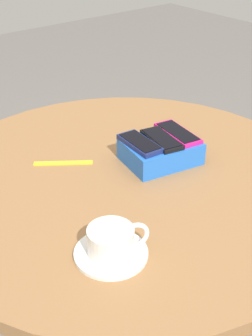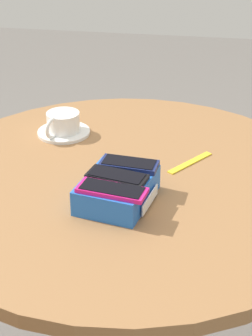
{
  "view_description": "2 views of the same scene",
  "coord_description": "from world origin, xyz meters",
  "px_view_note": "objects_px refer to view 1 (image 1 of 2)",
  "views": [
    {
      "loc": [
        0.58,
        0.72,
        1.34
      ],
      "look_at": [
        0.0,
        0.0,
        0.79
      ],
      "focal_mm": 50.0,
      "sensor_mm": 36.0,
      "label": 1
    },
    {
      "loc": [
        -1.08,
        -0.18,
        1.38
      ],
      "look_at": [
        0.0,
        0.0,
        0.79
      ],
      "focal_mm": 60.0,
      "sensor_mm": 36.0,
      "label": 2
    }
  ],
  "objects_px": {
    "saucer": "(111,253)",
    "phone_navy": "(140,143)",
    "phone_box": "(159,151)",
    "phone_magenta": "(179,133)",
    "lanyard_strap": "(63,163)",
    "round_table": "(126,217)",
    "phone_black": "(161,139)",
    "coffee_cup": "(112,240)"
  },
  "relations": [
    {
      "from": "lanyard_strap",
      "to": "phone_navy",
      "type": "bearing_deg",
      "value": 138.7
    },
    {
      "from": "saucer",
      "to": "coffee_cup",
      "type": "xyz_separation_m",
      "value": [
        -0.0,
        0.0,
        0.03
      ]
    },
    {
      "from": "phone_box",
      "to": "lanyard_strap",
      "type": "bearing_deg",
      "value": -34.79
    },
    {
      "from": "saucer",
      "to": "lanyard_strap",
      "type": "bearing_deg",
      "value": -108.12
    },
    {
      "from": "phone_navy",
      "to": "coffee_cup",
      "type": "xyz_separation_m",
      "value": [
        0.25,
        0.21,
        -0.03
      ]
    },
    {
      "from": "phone_box",
      "to": "phone_navy",
      "type": "relative_size",
      "value": 1.54
    },
    {
      "from": "saucer",
      "to": "phone_magenta",
      "type": "bearing_deg",
      "value": -151.54
    },
    {
      "from": "saucer",
      "to": "lanyard_strap",
      "type": "xyz_separation_m",
      "value": [
        -0.11,
        -0.33,
        -0.0
      ]
    },
    {
      "from": "phone_black",
      "to": "saucer",
      "type": "relative_size",
      "value": 0.96
    },
    {
      "from": "phone_black",
      "to": "lanyard_strap",
      "type": "relative_size",
      "value": 0.92
    },
    {
      "from": "lanyard_strap",
      "to": "phone_box",
      "type": "bearing_deg",
      "value": 145.21
    },
    {
      "from": "phone_navy",
      "to": "coffee_cup",
      "type": "bearing_deg",
      "value": 41.03
    },
    {
      "from": "phone_magenta",
      "to": "saucer",
      "type": "xyz_separation_m",
      "value": [
        0.36,
        0.19,
        -0.05
      ]
    },
    {
      "from": "phone_magenta",
      "to": "lanyard_strap",
      "type": "relative_size",
      "value": 1.0
    },
    {
      "from": "phone_box",
      "to": "saucer",
      "type": "distance_m",
      "value": 0.36
    },
    {
      "from": "phone_magenta",
      "to": "saucer",
      "type": "bearing_deg",
      "value": 28.46
    },
    {
      "from": "lanyard_strap",
      "to": "coffee_cup",
      "type": "bearing_deg",
      "value": 72.39
    },
    {
      "from": "saucer",
      "to": "phone_navy",
      "type": "bearing_deg",
      "value": -139.44
    },
    {
      "from": "phone_navy",
      "to": "lanyard_strap",
      "type": "height_order",
      "value": "phone_navy"
    },
    {
      "from": "round_table",
      "to": "phone_magenta",
      "type": "bearing_deg",
      "value": 178.88
    },
    {
      "from": "phone_box",
      "to": "phone_navy",
      "type": "xyz_separation_m",
      "value": [
        0.05,
        -0.01,
        0.03
      ]
    },
    {
      "from": "phone_box",
      "to": "coffee_cup",
      "type": "xyz_separation_m",
      "value": [
        0.3,
        0.2,
        0.01
      ]
    },
    {
      "from": "phone_black",
      "to": "saucer",
      "type": "bearing_deg",
      "value": 33.08
    },
    {
      "from": "saucer",
      "to": "coffee_cup",
      "type": "bearing_deg",
      "value": 160.15
    },
    {
      "from": "round_table",
      "to": "phone_black",
      "type": "bearing_deg",
      "value": -179.7
    },
    {
      "from": "phone_black",
      "to": "lanyard_strap",
      "type": "xyz_separation_m",
      "value": [
        0.19,
        -0.14,
        -0.06
      ]
    },
    {
      "from": "round_table",
      "to": "coffee_cup",
      "type": "xyz_separation_m",
      "value": [
        0.19,
        0.2,
        0.16
      ]
    },
    {
      "from": "round_table",
      "to": "saucer",
      "type": "relative_size",
      "value": 6.95
    },
    {
      "from": "phone_magenta",
      "to": "phone_black",
      "type": "xyz_separation_m",
      "value": [
        0.05,
        -0.0,
        0.0
      ]
    },
    {
      "from": "saucer",
      "to": "round_table",
      "type": "bearing_deg",
      "value": -134.61
    },
    {
      "from": "round_table",
      "to": "coffee_cup",
      "type": "bearing_deg",
      "value": 45.98
    },
    {
      "from": "phone_black",
      "to": "saucer",
      "type": "distance_m",
      "value": 0.37
    },
    {
      "from": "phone_box",
      "to": "saucer",
      "type": "xyz_separation_m",
      "value": [
        0.3,
        0.2,
        -0.02
      ]
    },
    {
      "from": "round_table",
      "to": "coffee_cup",
      "type": "relative_size",
      "value": 8.31
    },
    {
      "from": "phone_magenta",
      "to": "round_table",
      "type": "bearing_deg",
      "value": -1.12
    },
    {
      "from": "round_table",
      "to": "saucer",
      "type": "xyz_separation_m",
      "value": [
        0.19,
        0.2,
        0.13
      ]
    },
    {
      "from": "phone_black",
      "to": "phone_navy",
      "type": "distance_m",
      "value": 0.06
    },
    {
      "from": "phone_black",
      "to": "phone_navy",
      "type": "xyz_separation_m",
      "value": [
        0.05,
        -0.02,
        0.0
      ]
    },
    {
      "from": "phone_navy",
      "to": "phone_black",
      "type": "bearing_deg",
      "value": 164.34
    },
    {
      "from": "round_table",
      "to": "phone_box",
      "type": "distance_m",
      "value": 0.18
    },
    {
      "from": "phone_navy",
      "to": "phone_box",
      "type": "bearing_deg",
      "value": 167.86
    },
    {
      "from": "phone_black",
      "to": "lanyard_strap",
      "type": "height_order",
      "value": "phone_black"
    }
  ]
}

